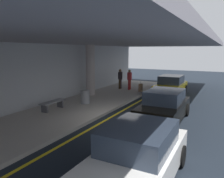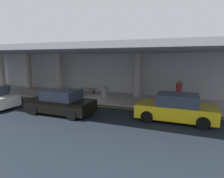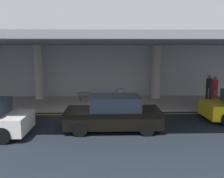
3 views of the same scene
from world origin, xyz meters
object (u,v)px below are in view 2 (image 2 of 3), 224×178
Objects in this scene: suitcase_upright_secondary at (8,88)px; trash_bin_steel at (105,92)px; support_column_left_mid at (28,71)px; support_column_right_mid at (137,75)px; car_yellow_taxi at (176,108)px; car_black at (61,102)px; person_waiting_for_ride at (179,89)px; traveler_with_luggage at (178,91)px; support_column_center at (59,72)px; support_column_far_left at (2,70)px; suitcase_upright_primary at (170,103)px; bench_metal at (87,90)px.

suitcase_upright_secondary is 10.12m from trash_bin_steel.
support_column_left_mid is 12.00m from support_column_right_mid.
car_black is at bearing -170.52° from car_yellow_taxi.
car_black is at bearing -97.32° from trash_bin_steel.
support_column_right_mid is 2.17× the size of person_waiting_for_ride.
support_column_left_mid is at bearing 79.32° from person_waiting_for_ride.
support_column_left_mid reaches higher than traveler_with_luggage.
car_yellow_taxi is 4.82× the size of trash_bin_steel.
support_column_far_left is at bearing 180.00° from support_column_center.
traveler_with_luggage is 1.98× the size of trash_bin_steel.
person_waiting_for_ride is at bearing 89.87° from car_yellow_taxi.
bench_metal is at bearing 137.96° from suitcase_upright_primary.
support_column_far_left reaches higher than person_waiting_for_ride.
traveler_with_luggage is 1.38m from suitcase_upright_primary.
traveler_with_luggage is 1.87× the size of suitcase_upright_secondary.
suitcase_upright_secondary is at bearing -19.23° from car_black.
traveler_with_luggage is at bearing 171.57° from person_waiting_for_ride.
support_column_center is at bearing 155.28° from car_yellow_taxi.
traveler_with_luggage is at bearing -6.12° from support_column_left_mid.
car_yellow_taxi is at bearing 172.87° from person_waiting_for_ride.
car_black is at bearing -26.04° from support_column_far_left.
support_column_right_mid is 12.83m from suitcase_upright_secondary.
support_column_left_mid reaches higher than trash_bin_steel.
support_column_far_left is at bearing 79.92° from person_waiting_for_ride.
suitcase_upright_secondary is at bearing -154.65° from support_column_center.
support_column_left_mid and support_column_center have the same top height.
car_yellow_taxi is 2.44× the size of traveler_with_luggage.
trash_bin_steel is (9.52, -1.20, -1.40)m from support_column_left_mid.
car_yellow_taxi reaches higher than suitcase_upright_secondary.
trash_bin_steel is at bearing -5.09° from support_column_far_left.
person_waiting_for_ride is (3.42, -0.78, -0.86)m from support_column_right_mid.
car_black reaches higher than bench_metal.
support_column_right_mid is at bearing 0.00° from support_column_left_mid.
support_column_right_mid is at bearing -112.06° from car_black.
support_column_center is 4.06× the size of suitcase_upright_primary.
traveler_with_luggage reaches higher than suitcase_upright_secondary.
trash_bin_steel is at bearing -92.90° from car_black.
trash_bin_steel is at bearing 138.88° from suitcase_upright_primary.
support_column_center reaches higher than car_black.
support_column_center is (8.00, 0.00, 0.00)m from support_column_far_left.
car_yellow_taxi is 2.44× the size of person_waiting_for_ride.
suitcase_upright_secondary is (-12.56, -2.16, -1.51)m from support_column_right_mid.
support_column_far_left reaches higher than suitcase_upright_secondary.
suitcase_upright_secondary is at bearing -104.47° from support_column_left_mid.
support_column_right_mid reaches higher than traveler_with_luggage.
support_column_center is 8.05m from car_black.
trash_bin_steel is at bearing 153.79° from traveler_with_luggage.
bench_metal is at bearing 79.95° from person_waiting_for_ride.
car_yellow_taxi is at bearing -34.57° from suitcase_upright_secondary.
suitcase_upright_primary is (-0.47, 2.30, -0.25)m from car_yellow_taxi.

